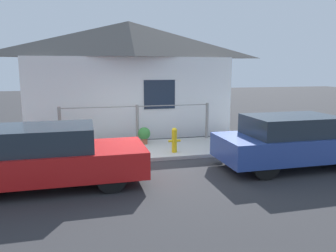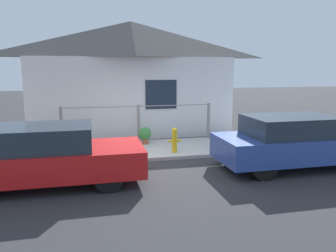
{
  "view_description": "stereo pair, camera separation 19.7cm",
  "coord_description": "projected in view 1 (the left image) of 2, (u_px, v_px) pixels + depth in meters",
  "views": [
    {
      "loc": [
        -1.53,
        -8.34,
        2.49
      ],
      "look_at": [
        0.59,
        0.3,
        0.9
      ],
      "focal_mm": 35.0,
      "sensor_mm": 36.0,
      "label": 1
    },
    {
      "loc": [
        -1.34,
        -8.38,
        2.49
      ],
      "look_at": [
        0.59,
        0.3,
        0.9
      ],
      "focal_mm": 35.0,
      "sensor_mm": 36.0,
      "label": 2
    }
  ],
  "objects": [
    {
      "name": "house",
      "position": [
        129.0,
        45.0,
        11.81
      ],
      "size": [
        7.56,
        2.23,
        4.14
      ],
      "color": "white",
      "rests_on": "ground_plane"
    },
    {
      "name": "sidewalk",
      "position": [
        142.0,
        150.0,
        9.82
      ],
      "size": [
        24.0,
        2.22,
        0.1
      ],
      "color": "#B2AFA8",
      "rests_on": "ground_plane"
    },
    {
      "name": "fence",
      "position": [
        137.0,
        122.0,
        10.61
      ],
      "size": [
        4.9,
        0.1,
        1.21
      ],
      "color": "gray",
      "rests_on": "sidewalk"
    },
    {
      "name": "potted_plant_by_fence",
      "position": [
        72.0,
        138.0,
        9.62
      ],
      "size": [
        0.57,
        0.57,
        0.64
      ],
      "color": "#9E5638",
      "rests_on": "sidewalk"
    },
    {
      "name": "potted_plant_near_hydrant",
      "position": [
        144.0,
        134.0,
        10.33
      ],
      "size": [
        0.4,
        0.4,
        0.54
      ],
      "color": "#9E5638",
      "rests_on": "sidewalk"
    },
    {
      "name": "car_left",
      "position": [
        45.0,
        156.0,
        6.85
      ],
      "size": [
        4.12,
        1.65,
        1.3
      ],
      "rotation": [
        0.0,
        0.0,
        0.01
      ],
      "color": "red",
      "rests_on": "ground_plane"
    },
    {
      "name": "ground_plane",
      "position": [
        149.0,
        162.0,
        8.77
      ],
      "size": [
        60.0,
        60.0,
        0.0
      ],
      "primitive_type": "plane",
      "color": "#2D2D30"
    },
    {
      "name": "car_right",
      "position": [
        294.0,
        141.0,
        8.24
      ],
      "size": [
        3.96,
        1.64,
        1.32
      ],
      "rotation": [
        0.0,
        0.0,
        0.01
      ],
      "color": "#2D4793",
      "rests_on": "ground_plane"
    },
    {
      "name": "fire_hydrant",
      "position": [
        174.0,
        139.0,
        9.31
      ],
      "size": [
        0.35,
        0.16,
        0.71
      ],
      "color": "yellow",
      "rests_on": "sidewalk"
    }
  ]
}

